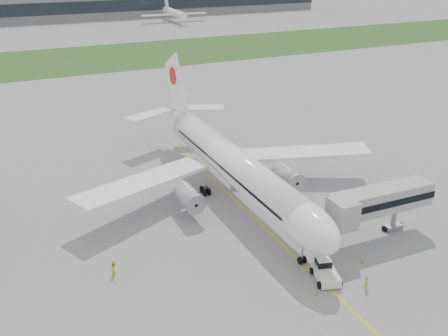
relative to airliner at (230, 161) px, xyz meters
name	(u,v)px	position (x,y,z in m)	size (l,w,h in m)	color
ground	(245,209)	(0.00, -4.87, -5.66)	(600.00, 600.00, 0.00)	gray
apron_markings	(261,225)	(0.00, -9.87, -5.66)	(70.00, 70.00, 0.04)	yellow
grass_strip	(86,59)	(0.00, 115.13, -5.65)	(600.00, 50.00, 0.02)	#25531F
terminal_building	(44,7)	(0.00, 225.00, 1.34)	(320.00, 22.30, 14.00)	slate
airliner	(230,161)	(0.00, 0.00, 0.00)	(48.13, 53.95, 17.88)	white
pushback_tug	(325,271)	(0.72, -23.52, -4.72)	(3.59, 4.48, 2.05)	silver
jet_bridge	(376,202)	(11.37, -18.87, -0.38)	(15.47, 4.41, 7.14)	#949496
safety_cone_left	(316,293)	(-1.90, -25.61, -5.42)	(0.35, 0.35, 0.48)	orange
safety_cone_right	(363,261)	(6.61, -22.94, -5.38)	(0.41, 0.41, 0.56)	orange
ground_crew_near	(366,282)	(3.63, -27.09, -4.74)	(0.67, 0.44, 1.84)	#A4D022
ground_crew_far	(114,268)	(-20.89, -12.71, -4.73)	(0.91, 0.71, 1.87)	yellow
distant_aircraft_right	(175,22)	(60.35, 192.04, -5.66)	(34.29, 30.25, 13.11)	white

